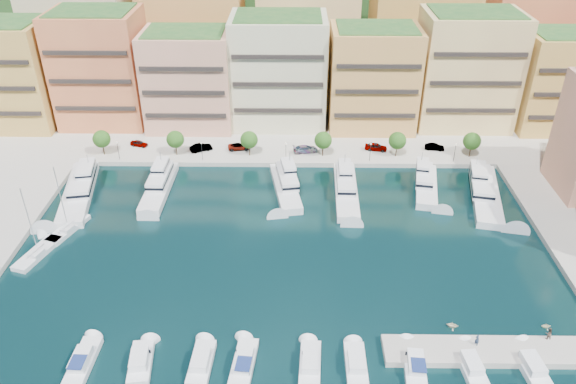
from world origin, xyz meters
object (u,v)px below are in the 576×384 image
car_2 (239,146)px  person_1 (549,333)px  yacht_4 (346,188)px  cruiser_7 (415,366)px  tree_1 (175,139)px  lamppost_4 (455,150)px  lamppost_0 (118,148)px  cruiser_9 (531,367)px  tree_2 (249,140)px  yacht_6 (485,190)px  tree_5 (472,141)px  car_0 (139,143)px  lamppost_2 (286,149)px  sailboat_1 (38,254)px  car_5 (435,147)px  tree_4 (397,141)px  cruiser_5 (310,364)px  lamppost_1 (202,148)px  car_3 (305,149)px  yacht_1 (160,185)px  yacht_0 (79,189)px  cruiser_2 (141,363)px  yacht_5 (426,183)px  car_1 (201,148)px  sailboat_2 (68,229)px  tree_3 (323,140)px  yacht_3 (286,184)px  tender_3 (546,326)px  cruiser_4 (244,364)px  cruiser_6 (356,365)px  person_0 (477,340)px  tender_1 (452,325)px  cruiser_3 (201,363)px  car_4 (376,147)px  lamppost_3 (370,149)px  cruiser_1 (83,362)px

car_2 → person_1: bearing=-149.4°
yacht_4 → cruiser_7: size_ratio=2.52×
tree_1 → lamppost_4: 60.05m
lamppost_0 → cruiser_9: bearing=-39.0°
tree_2 → cruiser_9: size_ratio=0.70×
yacht_6 → tree_5: bearing=86.7°
car_0 → yacht_6: bearing=-88.5°
lamppost_2 → yacht_6: size_ratio=0.19×
lamppost_2 → lamppost_4: bearing=0.0°
tree_2 → sailboat_1: size_ratio=0.43×
car_5 → tree_4: bearing=119.3°
tree_4 → cruiser_5: bearing=-108.9°
lamppost_1 → car_3: 22.68m
lamppost_4 → tree_1: bearing=177.8°
yacht_1 → sailboat_1: bearing=-126.7°
yacht_0 → cruiser_7: (58.24, -43.07, -0.64)m
cruiser_2 → cruiser_9: bearing=-0.0°
yacht_5 → car_2: bearing=159.2°
car_1 → person_1: size_ratio=2.58×
lamppost_0 → cruiser_2: 58.63m
lamppost_4 → car_2: 46.87m
sailboat_1 → sailboat_2: 7.57m
tree_4 → person_1: tree_4 is taller
tree_3 → cruiser_5: bearing=-93.9°
yacht_3 → tender_3: size_ratio=12.96×
cruiser_4 → cruiser_6: cruiser_4 is taller
cruiser_7 → person_0: 9.55m
person_0 → yacht_5: bearing=-36.9°
yacht_5 → cruiser_9: size_ratio=2.04×
yacht_1 → car_2: size_ratio=3.75×
car_5 → person_1: (3.60, -56.66, 0.26)m
lamppost_2 → person_1: lamppost_2 is taller
lamppost_2 → tender_3: size_ratio=2.97×
cruiser_6 → tender_1: 16.25m
yacht_4 → yacht_5: size_ratio=1.25×
tender_3 → tender_1: bearing=89.9°
tree_2 → person_1: bearing=-50.1°
lamppost_4 → cruiser_3: (-46.24, -55.78, -3.28)m
lamppost_4 → lamppost_0: bearing=180.0°
car_4 → yacht_0: bearing=117.9°
lamppost_2 → lamppost_3: (18.00, 0.00, 0.00)m
cruiser_1 → car_5: 85.03m
tree_3 → yacht_4: bearing=-73.7°
sailboat_1 → car_1: (22.24, 36.68, 1.51)m
yacht_3 → tender_1: size_ratio=10.64×
tree_1 → lamppost_3: bearing=-3.1°
tender_1 → yacht_6: bearing=-8.8°
cruiser_4 → car_0: 68.53m
lamppost_0 → person_0: 81.69m
lamppost_1 → tender_1: (42.49, -48.27, -3.37)m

